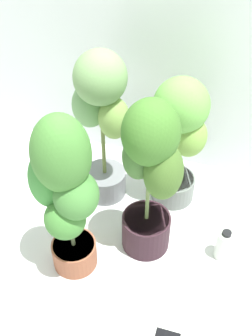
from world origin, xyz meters
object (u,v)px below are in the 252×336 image
object	(u,v)px
potted_plant_front_left	(64,188)
nutrient_bottle	(224,245)
potted_plant_center	(151,173)
potted_plant_back_center	(177,131)
potted_plant_back_left	(101,116)
cell_phone	(168,336)

from	to	relation	value
potted_plant_front_left	nutrient_bottle	bearing A→B (deg)	21.06
potted_plant_center	potted_plant_back_center	bearing A→B (deg)	84.78
nutrient_bottle	potted_plant_back_center	bearing A→B (deg)	135.49
potted_plant_front_left	potted_plant_center	bearing A→B (deg)	35.46
potted_plant_back_center	potted_plant_back_left	distance (m)	0.43
cell_phone	potted_plant_back_left	bearing A→B (deg)	-144.36
potted_plant_front_left	potted_plant_back_center	bearing A→B (deg)	59.97
potted_plant_center	potted_plant_front_left	world-z (taller)	potted_plant_front_left
potted_plant_front_left	cell_phone	distance (m)	0.84
nutrient_bottle	potted_plant_front_left	bearing A→B (deg)	-158.94
potted_plant_center	nutrient_bottle	size ratio (longest dim) A/B	4.70
potted_plant_back_left	nutrient_bottle	distance (m)	0.96
potted_plant_front_left	nutrient_bottle	xyz separation A→B (m)	(0.75, 0.29, -0.47)
potted_plant_back_center	nutrient_bottle	world-z (taller)	potted_plant_back_center
potted_plant_center	potted_plant_front_left	size ratio (longest dim) A/B	0.98
potted_plant_center	potted_plant_front_left	distance (m)	0.42
potted_plant_center	nutrient_bottle	distance (m)	0.61
potted_plant_back_left	potted_plant_front_left	xyz separation A→B (m)	(0.03, -0.56, -0.02)
potted_plant_back_center	potted_plant_center	xyz separation A→B (m)	(-0.04, -0.41, 0.04)
potted_plant_front_left	nutrient_bottle	size ratio (longest dim) A/B	4.77
potted_plant_back_left	potted_plant_front_left	bearing A→B (deg)	-87.29
potted_plant_back_center	nutrient_bottle	size ratio (longest dim) A/B	4.15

